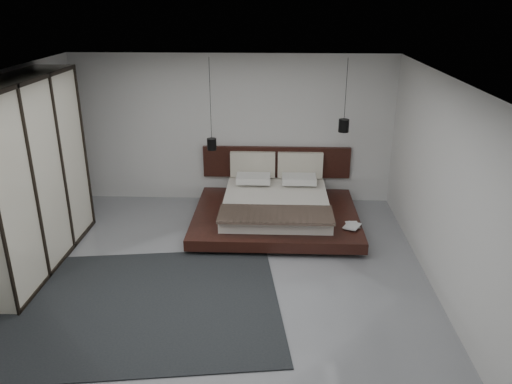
{
  "coord_description": "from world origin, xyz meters",
  "views": [
    {
      "loc": [
        0.82,
        -6.15,
        3.73
      ],
      "look_at": [
        0.51,
        1.2,
        0.85
      ],
      "focal_mm": 35.0,
      "sensor_mm": 36.0,
      "label": 1
    }
  ],
  "objects_px": {
    "bed": "(276,207)",
    "wardrobe": "(27,176)",
    "pendant_right": "(344,125)",
    "rug": "(130,305)",
    "pendant_left": "(212,144)",
    "lattice_screen": "(68,141)"
  },
  "relations": [
    {
      "from": "bed",
      "to": "wardrobe",
      "type": "xyz_separation_m",
      "value": [
        -3.53,
        -1.55,
        1.08
      ]
    },
    {
      "from": "wardrobe",
      "to": "pendant_right",
      "type": "bearing_deg",
      "value": 23.15
    },
    {
      "from": "pendant_right",
      "to": "rug",
      "type": "height_order",
      "value": "pendant_right"
    },
    {
      "from": "pendant_left",
      "to": "wardrobe",
      "type": "relative_size",
      "value": 0.58
    },
    {
      "from": "rug",
      "to": "wardrobe",
      "type": "bearing_deg",
      "value": 146.33
    },
    {
      "from": "pendant_left",
      "to": "wardrobe",
      "type": "height_order",
      "value": "pendant_left"
    },
    {
      "from": "bed",
      "to": "pendant_left",
      "type": "relative_size",
      "value": 1.75
    },
    {
      "from": "pendant_left",
      "to": "rug",
      "type": "height_order",
      "value": "pendant_left"
    },
    {
      "from": "rug",
      "to": "pendant_right",
      "type": "bearing_deg",
      "value": 45.66
    },
    {
      "from": "lattice_screen",
      "to": "bed",
      "type": "distance_m",
      "value": 3.95
    },
    {
      "from": "pendant_right",
      "to": "lattice_screen",
      "type": "bearing_deg",
      "value": 178.86
    },
    {
      "from": "lattice_screen",
      "to": "wardrobe",
      "type": "relative_size",
      "value": 0.93
    },
    {
      "from": "pendant_left",
      "to": "pendant_right",
      "type": "relative_size",
      "value": 1.28
    },
    {
      "from": "bed",
      "to": "pendant_left",
      "type": "distance_m",
      "value": 1.6
    },
    {
      "from": "bed",
      "to": "pendant_right",
      "type": "distance_m",
      "value": 1.84
    },
    {
      "from": "bed",
      "to": "rug",
      "type": "height_order",
      "value": "bed"
    },
    {
      "from": "bed",
      "to": "rug",
      "type": "bearing_deg",
      "value": -125.25
    },
    {
      "from": "bed",
      "to": "pendant_left",
      "type": "height_order",
      "value": "pendant_left"
    },
    {
      "from": "pendant_right",
      "to": "rug",
      "type": "xyz_separation_m",
      "value": [
        -3.03,
        -3.1,
        -1.65
      ]
    },
    {
      "from": "pendant_right",
      "to": "rug",
      "type": "relative_size",
      "value": 0.33
    },
    {
      "from": "lattice_screen",
      "to": "pendant_right",
      "type": "bearing_deg",
      "value": -1.14
    },
    {
      "from": "pendant_left",
      "to": "pendant_right",
      "type": "height_order",
      "value": "same"
    }
  ]
}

